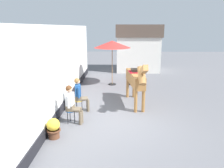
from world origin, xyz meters
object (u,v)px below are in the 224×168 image
flower_planter_near (53,128)px  cafe_parasol (112,45)px  seated_visitor_near (72,102)px  seated_visitor_far (80,93)px  saddled_horse_center (136,79)px

flower_planter_near → cafe_parasol: size_ratio=0.25×
cafe_parasol → seated_visitor_near: bearing=-103.6°
seated_visitor_near → seated_visitor_far: bearing=85.6°
seated_visitor_near → saddled_horse_center: bearing=39.1°
cafe_parasol → saddled_horse_center: bearing=-72.5°
saddled_horse_center → seated_visitor_near: bearing=-140.9°
seated_visitor_far → saddled_horse_center: (2.29, 0.82, 0.38)m
seated_visitor_near → cafe_parasol: bearing=76.4°
cafe_parasol → seated_visitor_far: bearing=-106.0°
seated_visitor_far → seated_visitor_near: bearing=-94.4°
seated_visitor_far → saddled_horse_center: bearing=19.6°
cafe_parasol → flower_planter_near: bearing=-104.5°
seated_visitor_near → cafe_parasol: 5.75m
seated_visitor_near → cafe_parasol: (1.30, 5.37, 1.59)m
seated_visitor_far → saddled_horse_center: 2.46m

